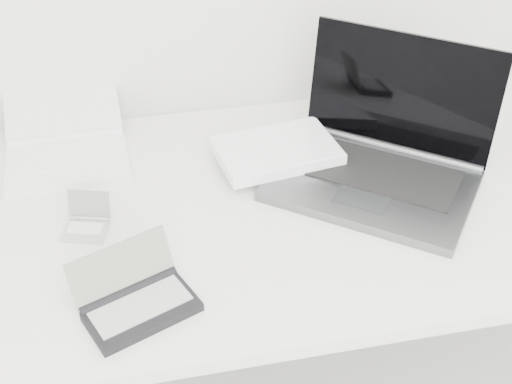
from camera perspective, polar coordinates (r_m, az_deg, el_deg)
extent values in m
cube|color=white|center=(1.52, 0.80, -1.21)|extent=(1.60, 0.80, 0.03)
cylinder|color=silver|center=(2.24, 17.72, -0.56)|extent=(0.04, 0.04, 0.70)
cube|color=#5B5E61|center=(1.56, 9.22, 0.48)|extent=(0.51, 0.49, 0.02)
cube|color=black|center=(1.58, 9.73, 1.64)|extent=(0.37, 0.34, 0.00)
cube|color=black|center=(1.62, 11.62, 7.78)|extent=(0.37, 0.30, 0.27)
cylinder|color=#5B5E61|center=(1.67, 10.82, 3.47)|extent=(0.34, 0.27, 0.02)
cube|color=#3D4043|center=(1.50, 8.49, -0.49)|extent=(0.13, 0.13, 0.00)
cube|color=white|center=(1.60, 1.66, 3.30)|extent=(0.29, 0.21, 0.03)
cube|color=white|center=(1.60, 1.67, 3.73)|extent=(0.28, 0.21, 0.00)
cube|color=white|center=(1.66, -14.84, 2.22)|extent=(0.28, 0.19, 0.02)
cube|color=white|center=(1.67, -14.93, 2.88)|extent=(0.24, 0.12, 0.00)
cube|color=white|center=(1.79, -15.23, 6.33)|extent=(0.28, 0.17, 0.07)
cylinder|color=white|center=(1.74, -15.00, 4.16)|extent=(0.27, 0.03, 0.02)
cube|color=silver|center=(1.47, -13.47, -3.06)|extent=(0.10, 0.09, 0.01)
cube|color=silver|center=(1.46, -13.51, -2.84)|extent=(0.08, 0.05, 0.00)
cube|color=gray|center=(1.48, -13.22, -0.97)|extent=(0.09, 0.04, 0.06)
cylinder|color=silver|center=(1.49, -13.17, -2.08)|extent=(0.08, 0.04, 0.01)
cube|color=black|center=(1.28, -9.08, -9.46)|extent=(0.22, 0.17, 0.02)
cube|color=gray|center=(1.28, -9.23, -9.00)|extent=(0.19, 0.13, 0.00)
cube|color=gray|center=(1.29, -10.74, -5.97)|extent=(0.19, 0.11, 0.09)
cylinder|color=black|center=(1.31, -10.12, -7.82)|extent=(0.18, 0.09, 0.02)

